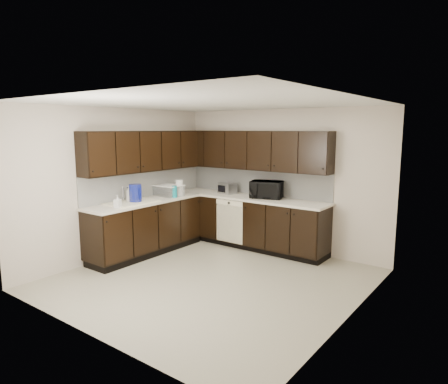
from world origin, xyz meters
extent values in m
plane|color=#A6A089|center=(0.00, 0.00, 0.00)|extent=(4.00, 4.00, 0.00)
plane|color=white|center=(0.00, 0.00, 2.50)|extent=(4.00, 4.00, 0.00)
cube|color=beige|center=(0.00, 2.00, 1.25)|extent=(4.00, 0.02, 2.50)
cube|color=beige|center=(-2.00, 0.00, 1.25)|extent=(0.02, 4.00, 2.50)
cube|color=beige|center=(2.00, 0.00, 1.25)|extent=(0.02, 4.00, 2.50)
cube|color=beige|center=(0.00, -2.00, 1.25)|extent=(4.00, 0.02, 2.50)
cube|color=black|center=(-0.50, 1.70, 0.45)|extent=(3.00, 0.60, 0.90)
cube|color=black|center=(-1.70, 0.30, 0.45)|extent=(0.60, 2.20, 0.90)
cube|color=black|center=(-0.50, 1.73, 0.05)|extent=(3.00, 0.54, 0.10)
cube|color=black|center=(-1.67, 0.30, 0.05)|extent=(0.54, 2.20, 0.10)
cube|color=silver|center=(-0.50, 1.70, 0.92)|extent=(3.03, 0.63, 0.04)
cube|color=silver|center=(-1.70, 0.30, 0.92)|extent=(0.63, 2.23, 0.04)
cube|color=beige|center=(-0.50, 1.99, 1.18)|extent=(3.00, 0.02, 0.48)
cube|color=beige|center=(-1.99, 0.60, 1.18)|extent=(0.02, 2.80, 0.48)
cube|color=black|center=(-0.50, 1.83, 1.77)|extent=(3.00, 0.33, 0.70)
cube|color=black|center=(-1.83, 0.43, 1.77)|extent=(0.33, 2.47, 0.70)
cube|color=#F5EDC9|center=(-0.70, 1.41, 0.50)|extent=(0.58, 0.02, 0.78)
cube|color=#F5EDC9|center=(-0.70, 1.40, 0.84)|extent=(0.58, 0.03, 0.08)
cylinder|color=black|center=(-0.70, 1.39, 0.84)|extent=(0.04, 0.02, 0.04)
cube|color=#F5EDC9|center=(-1.68, 0.00, 0.95)|extent=(0.54, 0.82, 0.03)
cube|color=#F5EDC9|center=(-1.68, -0.20, 0.86)|extent=(0.42, 0.34, 0.16)
cube|color=#F5EDC9|center=(-1.68, 0.20, 0.86)|extent=(0.42, 0.34, 0.16)
cylinder|color=silver|center=(-1.90, 0.00, 1.07)|extent=(0.03, 0.03, 0.26)
cylinder|color=silver|center=(-1.85, 0.00, 1.19)|extent=(0.14, 0.02, 0.02)
cylinder|color=#B2B2B7|center=(-1.68, -0.20, 0.89)|extent=(0.20, 0.20, 0.10)
imported|color=black|center=(-0.13, 1.74, 1.09)|extent=(0.64, 0.52, 0.30)
imported|color=gray|center=(-1.52, -0.42, 1.04)|extent=(0.12, 0.12, 0.20)
imported|color=gray|center=(-1.79, 0.04, 1.08)|extent=(0.11, 0.11, 0.27)
cube|color=#ADACAF|center=(-1.00, 1.74, 1.04)|extent=(0.35, 0.29, 0.20)
cube|color=silver|center=(-1.71, 0.89, 1.04)|extent=(0.53, 0.43, 0.19)
cylinder|color=#101C96|center=(-1.65, 0.05, 1.09)|extent=(0.27, 0.27, 0.31)
cylinder|color=#0D8491|center=(-1.49, 0.81, 1.04)|extent=(0.12, 0.12, 0.21)
cylinder|color=silver|center=(-1.53, 0.99, 1.09)|extent=(0.16, 0.16, 0.29)
camera|label=1|loc=(3.44, -4.29, 2.15)|focal=32.00mm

